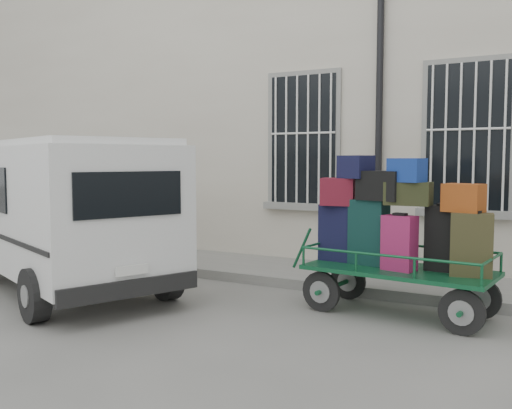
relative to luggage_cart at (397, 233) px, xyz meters
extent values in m
plane|color=#61615C|center=(-1.85, -0.76, -1.01)|extent=(80.00, 80.00, 0.00)
cube|color=beige|center=(-1.85, 4.74, 1.99)|extent=(24.00, 5.00, 6.00)
cylinder|color=black|center=(-0.90, 2.16, 1.79)|extent=(0.11, 0.11, 5.60)
cube|color=black|center=(-2.25, 2.22, 1.24)|extent=(1.20, 0.08, 2.20)
cube|color=gray|center=(-2.25, 2.20, 0.08)|extent=(1.45, 0.22, 0.12)
cube|color=black|center=(0.45, 2.22, 1.24)|extent=(1.20, 0.08, 2.20)
cube|color=gray|center=(0.45, 2.20, 0.08)|extent=(1.45, 0.22, 0.12)
cube|color=slate|center=(-1.85, 1.44, -0.93)|extent=(24.00, 1.70, 0.15)
cylinder|color=black|center=(-0.86, -0.32, -0.76)|extent=(0.51, 0.11, 0.51)
cylinder|color=gray|center=(-0.86, -0.32, -0.76)|extent=(0.29, 0.12, 0.28)
cylinder|color=black|center=(-0.78, 0.44, -0.76)|extent=(0.51, 0.11, 0.51)
cylinder|color=gray|center=(-0.78, 0.44, -0.76)|extent=(0.29, 0.12, 0.28)
cylinder|color=black|center=(0.85, -0.50, -0.76)|extent=(0.51, 0.11, 0.51)
cylinder|color=gray|center=(0.85, -0.50, -0.76)|extent=(0.29, 0.12, 0.28)
cylinder|color=black|center=(0.93, 0.26, -0.76)|extent=(0.51, 0.11, 0.51)
cylinder|color=gray|center=(0.93, 0.26, -0.76)|extent=(0.29, 0.12, 0.28)
cube|color=#12522F|center=(0.04, -0.03, -0.45)|extent=(2.32, 1.23, 0.05)
cylinder|color=#12522F|center=(-1.32, 0.11, -0.30)|extent=(0.30, 0.07, 0.57)
cube|color=black|center=(-0.82, 0.13, -0.06)|extent=(0.46, 0.29, 0.73)
cube|color=black|center=(-0.82, 0.13, 0.32)|extent=(0.19, 0.14, 0.03)
cube|color=#0D2C2F|center=(-0.37, 0.04, -0.02)|extent=(0.51, 0.33, 0.82)
cube|color=black|center=(-0.37, 0.04, 0.41)|extent=(0.20, 0.14, 0.03)
cube|color=#84184F|center=(0.07, -0.15, -0.10)|extent=(0.42, 0.31, 0.66)
cube|color=black|center=(0.07, -0.15, 0.25)|extent=(0.16, 0.13, 0.03)
cube|color=black|center=(0.55, 0.08, -0.04)|extent=(0.44, 0.30, 0.78)
cube|color=black|center=(0.55, 0.08, 0.36)|extent=(0.18, 0.15, 0.03)
cube|color=#302D18|center=(0.87, -0.10, -0.07)|extent=(0.49, 0.32, 0.72)
cube|color=black|center=(0.87, -0.10, 0.31)|extent=(0.19, 0.15, 0.03)
cube|color=maroon|center=(-0.80, 0.10, 0.48)|extent=(0.48, 0.40, 0.35)
cube|color=black|center=(-0.20, -0.01, 0.57)|extent=(0.63, 0.45, 0.36)
cube|color=black|center=(0.13, -0.02, 0.49)|extent=(0.54, 0.37, 0.28)
cube|color=#91371A|center=(0.76, -0.01, 0.46)|extent=(0.49, 0.38, 0.33)
cube|color=black|center=(-0.57, 0.08, 0.80)|extent=(0.46, 0.43, 0.29)
cube|color=navy|center=(0.12, -0.05, 0.77)|extent=(0.44, 0.37, 0.28)
cube|color=white|center=(-4.54, -1.06, 0.21)|extent=(4.57, 3.29, 1.72)
cube|color=white|center=(-4.54, -1.06, 1.11)|extent=(4.34, 3.09, 0.10)
cube|color=black|center=(-6.46, -0.26, 0.55)|extent=(0.77, 1.52, 0.72)
cube|color=black|center=(-2.60, -1.87, 0.50)|extent=(0.55, 1.25, 0.52)
cube|color=black|center=(-2.60, -1.87, -0.60)|extent=(0.77, 1.66, 0.21)
cube|color=white|center=(-2.57, -1.89, -0.38)|extent=(0.18, 0.38, 0.11)
cylinder|color=black|center=(-5.48, 0.28, -0.69)|extent=(0.68, 0.44, 0.65)
cylinder|color=black|center=(-3.60, -2.40, -0.69)|extent=(0.68, 0.44, 0.65)
cylinder|color=black|center=(-2.93, -0.78, -0.69)|extent=(0.68, 0.44, 0.65)
camera|label=1|loc=(1.83, -6.88, 0.89)|focal=40.00mm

